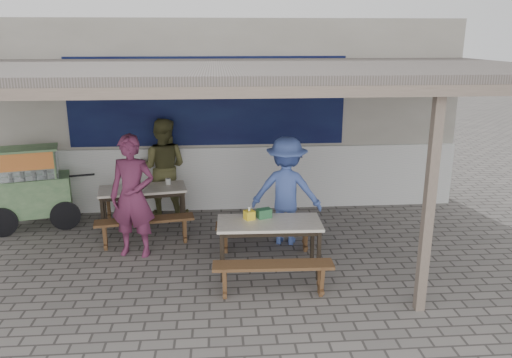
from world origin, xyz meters
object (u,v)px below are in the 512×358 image
at_px(patron_street_side, 133,196).
at_px(tissue_box, 249,215).
at_px(table_right, 269,227).
at_px(bench_left_street, 145,225).
at_px(patron_wall_side, 163,167).
at_px(vendor_cart, 31,185).
at_px(bench_left_wall, 143,199).
at_px(patron_right_table, 286,191).
at_px(table_left, 143,193).
at_px(condiment_jar, 168,181).
at_px(condiment_bowl, 138,187).
at_px(bench_right_wall, 266,231).
at_px(bench_right_street, 273,272).
at_px(donation_box, 264,213).

height_order(patron_street_side, tissue_box, patron_street_side).
bearing_deg(patron_street_side, table_right, -9.49).
distance_m(table_right, tissue_box, 0.32).
distance_m(bench_left_street, patron_wall_side, 1.57).
bearing_deg(bench_left_street, vendor_cart, 144.91).
distance_m(bench_left_wall, patron_right_table, 2.85).
relative_size(table_left, patron_street_side, 0.82).
height_order(bench_left_street, condiment_jar, condiment_jar).
xyz_separation_m(patron_street_side, patron_right_table, (2.32, 0.29, -0.06)).
bearing_deg(table_left, table_right, -50.64).
height_order(table_right, condiment_bowl, condiment_bowl).
bearing_deg(bench_right_wall, condiment_jar, 143.65).
bearing_deg(condiment_bowl, bench_right_street, -49.98).
bearing_deg(table_right, bench_right_wall, 90.00).
distance_m(bench_right_street, bench_right_wall, 1.38).
relative_size(bench_right_street, vendor_cart, 0.92).
bearing_deg(patron_street_side, condiment_bowl, 105.54).
distance_m(bench_left_wall, condiment_jar, 0.85).
bearing_deg(patron_wall_side, bench_right_street, 128.31).
xyz_separation_m(tissue_box, donation_box, (0.21, 0.05, 0.00)).
xyz_separation_m(bench_right_wall, patron_wall_side, (-1.69, 1.82, 0.56)).
xyz_separation_m(bench_left_street, patron_street_side, (-0.10, -0.31, 0.58)).
xyz_separation_m(table_left, condiment_bowl, (-0.06, -0.05, 0.11)).
bearing_deg(tissue_box, condiment_bowl, 138.03).
relative_size(patron_street_side, donation_box, 9.52).
distance_m(bench_right_wall, patron_street_side, 2.05).
xyz_separation_m(tissue_box, condiment_jar, (-1.27, 1.80, -0.01)).
xyz_separation_m(vendor_cart, patron_right_table, (4.24, -1.01, 0.10)).
bearing_deg(vendor_cart, table_left, -23.57).
distance_m(vendor_cart, condiment_jar, 2.33).
relative_size(patron_street_side, patron_wall_side, 1.03).
relative_size(vendor_cart, patron_street_side, 0.90).
relative_size(bench_left_wall, bench_right_street, 1.01).
distance_m(bench_right_street, patron_street_side, 2.47).
height_order(bench_left_wall, bench_right_wall, same).
relative_size(patron_wall_side, tissue_box, 14.22).
relative_size(patron_wall_side, donation_box, 9.27).
relative_size(bench_left_wall, condiment_jar, 15.49).
distance_m(table_right, donation_box, 0.22).
height_order(bench_right_street, condiment_jar, condiment_jar).
xyz_separation_m(table_left, donation_box, (1.89, -1.57, 0.15)).
bearing_deg(tissue_box, bench_left_wall, 127.96).
bearing_deg(donation_box, tissue_box, -166.58).
bearing_deg(patron_right_table, bench_right_wall, 58.19).
distance_m(vendor_cart, tissue_box, 4.08).
height_order(bench_left_street, bench_right_street, same).
bearing_deg(bench_left_wall, table_right, -58.54).
distance_m(table_right, patron_street_side, 2.10).
distance_m(bench_left_wall, patron_street_side, 1.77).
distance_m(table_left, patron_wall_side, 0.86).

